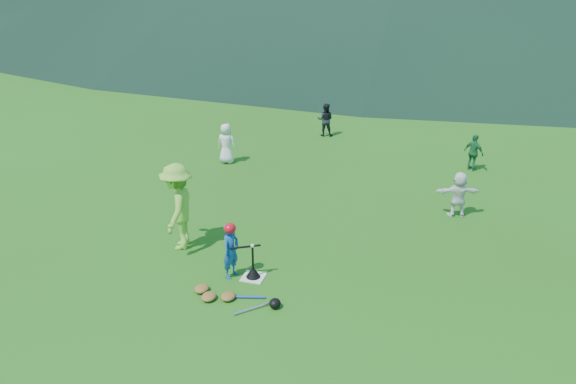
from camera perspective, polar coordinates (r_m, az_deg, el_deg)
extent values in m
plane|color=#235713|center=(11.67, -3.54, -8.66)|extent=(120.00, 120.00, 0.00)
cube|color=silver|center=(11.66, -3.54, -8.62)|extent=(0.45, 0.45, 0.02)
sphere|color=white|center=(11.30, -3.63, -5.47)|extent=(0.08, 0.08, 0.08)
imported|color=#16499B|center=(11.47, -5.82, -5.96)|extent=(0.38, 0.49, 1.17)
imported|color=#7DC73A|center=(12.61, -11.11, -1.48)|extent=(1.00, 1.41, 1.98)
imported|color=white|center=(17.87, -6.28, 4.93)|extent=(0.64, 0.43, 1.28)
imported|color=black|center=(20.63, 3.81, 7.34)|extent=(0.65, 0.54, 1.21)
imported|color=#1F6839|center=(18.06, 18.35, 3.82)|extent=(0.70, 0.62, 1.14)
imported|color=white|center=(14.68, 16.94, -0.22)|extent=(1.15, 0.65, 1.18)
cone|color=black|center=(11.61, -3.56, -8.20)|extent=(0.30, 0.30, 0.18)
cylinder|color=black|center=(11.44, -3.60, -6.74)|extent=(0.04, 0.04, 0.50)
ellipsoid|color=red|center=(11.24, -5.93, -3.70)|extent=(0.24, 0.26, 0.22)
cylinder|color=black|center=(11.35, -4.36, -5.58)|extent=(0.58, 0.31, 0.07)
ellipsoid|color=olive|center=(11.04, -8.04, -10.47)|extent=(0.28, 0.34, 0.13)
ellipsoid|color=olive|center=(11.01, -6.10, -10.47)|extent=(0.28, 0.34, 0.13)
ellipsoid|color=olive|center=(11.30, -8.76, -9.67)|extent=(0.28, 0.34, 0.13)
cylinder|color=silver|center=(10.69, -3.76, -11.75)|extent=(0.55, 0.55, 0.06)
cylinder|color=#263FA5|center=(11.02, -4.12, -10.59)|extent=(0.67, 0.22, 0.05)
ellipsoid|color=black|center=(10.70, -1.34, -11.24)|extent=(0.22, 0.24, 0.19)
cube|color=gray|center=(37.88, 11.41, 14.03)|extent=(70.00, 0.03, 1.20)
cube|color=yellow|center=(37.79, 11.49, 14.99)|extent=(70.00, 0.08, 0.08)
cylinder|color=gray|center=(37.88, 11.41, 14.03)|extent=(0.07, 0.07, 1.30)
cylinder|color=#382314|center=(54.67, -25.06, 16.03)|extent=(0.56, 0.56, 3.15)
cylinder|color=#382314|center=(52.86, -19.92, 16.94)|extent=(0.56, 0.56, 3.74)
cylinder|color=#382314|center=(51.49, -14.41, 17.76)|extent=(0.56, 0.56, 4.34)
cylinder|color=#382314|center=(46.62, -10.93, 16.87)|extent=(0.56, 0.56, 3.18)
cylinder|color=#382314|center=(46.01, -4.48, 17.49)|extent=(0.56, 0.56, 3.78)
cylinder|color=#382314|center=(45.95, 2.10, 17.91)|extent=(0.56, 0.56, 4.38)
cylinder|color=#382314|center=(42.10, 7.61, 16.50)|extent=(0.56, 0.56, 3.22)
cylinder|color=#382314|center=(43.06, 14.55, 16.53)|extent=(0.56, 0.56, 3.81)
cylinder|color=#382314|center=(44.58, 21.10, 16.36)|extent=(0.56, 0.56, 4.41)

